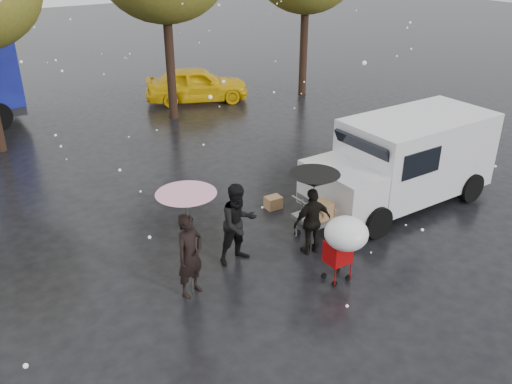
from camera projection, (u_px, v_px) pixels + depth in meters
ground at (273, 263)px, 11.37m from camera, size 90.00×90.00×0.00m
person_pink at (190, 255)px, 10.07m from camera, size 0.71×0.58×1.69m
person_middle at (238, 224)px, 11.10m from camera, size 0.87×0.68×1.75m
person_black at (312, 221)px, 11.42m from camera, size 0.92×0.47×1.51m
umbrella_pink at (187, 201)px, 9.58m from camera, size 1.09×1.09×2.13m
umbrella_black at (314, 180)px, 11.01m from camera, size 1.05×1.05×1.86m
vendor_cart at (331, 206)px, 12.14m from camera, size 1.52×0.80×1.27m
shopping_cart at (345, 237)px, 10.25m from camera, size 0.84×0.84×1.46m
white_van at (405, 159)px, 13.45m from camera, size 4.91×2.18×2.20m
box_ground_near at (358, 225)px, 12.38m from camera, size 0.50×0.40×0.44m
box_ground_far at (273, 202)px, 13.55m from camera, size 0.41×0.32×0.31m
yellow_taxi at (197, 84)px, 21.78m from camera, size 4.41×3.07×1.39m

